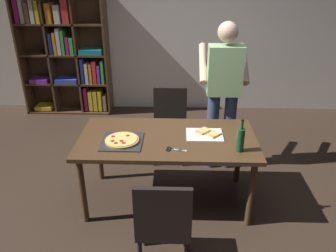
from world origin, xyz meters
TOP-DOWN VIEW (x-y plane):
  - ground_plane at (0.00, 0.00)m, footprint 12.00×12.00m
  - back_wall at (0.00, 2.60)m, footprint 6.40×0.10m
  - dining_table at (0.00, 0.00)m, footprint 1.74×0.88m
  - chair_near_camera at (-0.00, -0.93)m, footprint 0.42×0.42m
  - chair_far_side at (0.00, 0.93)m, footprint 0.42×0.42m
  - bookshelf at (-1.70, 2.38)m, footprint 1.40×0.35m
  - person_serving_pizza at (0.61, 0.71)m, footprint 0.55×0.54m
  - pepperoni_pizza_on_tray at (-0.43, -0.11)m, footprint 0.39×0.39m
  - pizza_slices_on_towel at (0.38, 0.06)m, footprint 0.36×0.28m
  - wine_bottle at (0.66, -0.24)m, footprint 0.07×0.07m
  - kitchen_scissors at (0.06, -0.25)m, footprint 0.20×0.09m

SIDE VIEW (x-z plane):
  - ground_plane at x=0.00m, z-range 0.00..0.00m
  - chair_near_camera at x=0.00m, z-range 0.06..0.96m
  - chair_far_side at x=0.00m, z-range 0.06..0.96m
  - dining_table at x=0.00m, z-range 0.30..1.05m
  - kitchen_scissors at x=0.06m, z-range 0.75..0.76m
  - pizza_slices_on_towel at x=0.38m, z-range 0.74..0.78m
  - pepperoni_pizza_on_tray at x=-0.43m, z-range 0.75..0.78m
  - wine_bottle at x=0.66m, z-range 0.71..1.03m
  - bookshelf at x=-1.70m, z-range 0.00..1.95m
  - person_serving_pizza at x=0.61m, z-range 0.12..1.87m
  - back_wall at x=0.00m, z-range 0.00..2.80m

